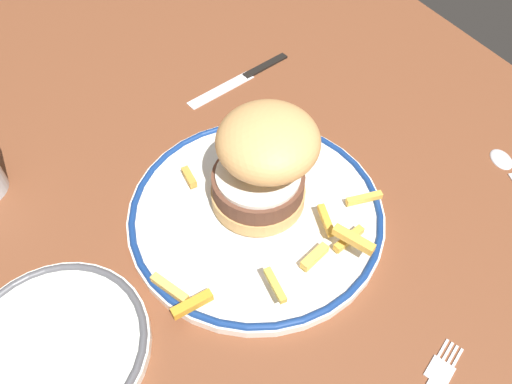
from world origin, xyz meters
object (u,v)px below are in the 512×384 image
(side_plate, at_px, (54,348))
(knife, at_px, (248,75))
(burger, at_px, (264,162))
(spoon, at_px, (508,166))
(dinner_plate, at_px, (256,212))

(side_plate, distance_m, knife, 0.46)
(side_plate, bearing_deg, knife, 126.44)
(burger, relative_size, spoon, 1.20)
(dinner_plate, height_order, spoon, dinner_plate)
(dinner_plate, relative_size, spoon, 2.25)
(knife, bearing_deg, burger, -25.23)
(dinner_plate, height_order, burger, burger)
(burger, xyz_separation_m, side_plate, (0.05, -0.26, -0.07))
(side_plate, height_order, knife, side_plate)
(knife, bearing_deg, spoon, 30.81)
(burger, distance_m, side_plate, 0.28)
(side_plate, relative_size, knife, 1.02)
(burger, relative_size, side_plate, 0.85)
(dinner_plate, bearing_deg, burger, 125.90)
(burger, relative_size, knife, 0.87)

